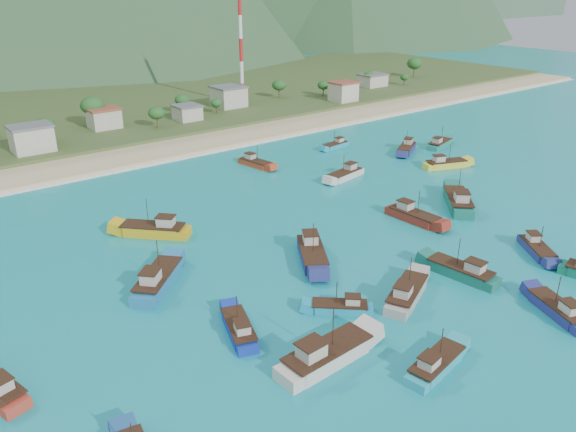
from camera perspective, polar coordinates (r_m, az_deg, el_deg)
ground at (r=90.44m, az=8.35°, el=-4.88°), size 600.00×600.00×0.00m
beach at (r=151.65m, az=-13.62°, el=6.30°), size 400.00×18.00×1.20m
land at (r=207.32m, az=-20.94°, el=9.84°), size 400.00×110.00×2.40m
surf_line at (r=143.37m, az=-11.99°, el=5.49°), size 400.00×2.50×0.08m
village at (r=174.22m, az=-14.58°, el=9.88°), size 210.09×30.03×6.60m
vegetation at (r=173.92m, az=-16.61°, el=9.86°), size 277.37×25.82×9.13m
radio_tower at (r=195.11m, az=-4.83°, el=17.53°), size 1.20×1.20×43.97m
boat_2 at (r=101.52m, az=23.93°, el=-3.12°), size 7.83×9.28×5.59m
boat_4 at (r=116.34m, az=16.90°, el=1.40°), size 12.19×12.43×7.94m
boat_7 at (r=89.55m, az=17.20°, el=-5.46°), size 4.60×11.45×6.58m
boat_8 at (r=136.38m, az=-3.34°, el=5.35°), size 4.27×9.99×5.71m
boat_11 at (r=81.62m, az=11.96°, el=-7.79°), size 11.63×7.75×6.66m
boat_13 at (r=90.57m, az=2.46°, el=-3.93°), size 9.65×12.36×7.28m
boat_15 at (r=85.19m, az=-13.10°, el=-6.40°), size 11.64×11.28×7.40m
boat_16 at (r=152.12m, az=4.86°, el=7.13°), size 8.85×3.60×5.08m
boat_17 at (r=68.06m, az=3.89°, el=-14.01°), size 13.14×4.41×7.67m
boat_19 at (r=157.69m, az=15.17°, el=7.04°), size 10.55×5.48×5.98m
boat_20 at (r=140.25m, az=15.71°, el=5.06°), size 11.15×6.76×6.34m
boat_21 at (r=77.73m, az=5.39°, el=-9.30°), size 7.93×7.49×4.98m
boat_24 at (r=107.55m, az=12.62°, el=-0.06°), size 3.73×11.29×6.60m
boat_25 at (r=84.81m, az=25.76°, el=-8.64°), size 6.58×10.34×5.90m
boat_26 at (r=101.72m, az=-13.42°, el=-1.43°), size 11.13×11.48×7.29m
boat_28 at (r=150.97m, az=11.94°, el=6.67°), size 10.78×8.04×6.28m
boat_30 at (r=128.39m, az=5.85°, el=4.17°), size 10.91×4.97×6.22m
boat_31 at (r=73.22m, az=-4.98°, el=-11.43°), size 5.74×9.84×5.58m
boat_32 at (r=69.32m, az=14.79°, el=-14.44°), size 9.99×4.42×5.70m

